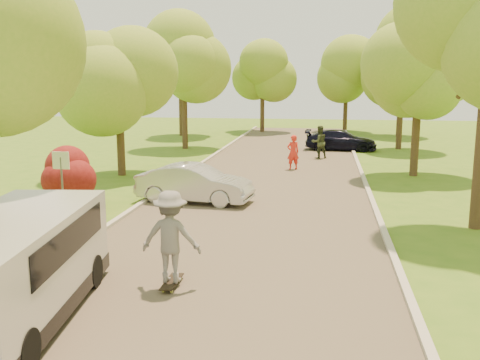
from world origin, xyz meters
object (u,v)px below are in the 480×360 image
Objects in this scene: street_sign at (61,171)px; longboard at (172,282)px; person_olive at (319,142)px; silver_sedan at (195,184)px; dark_sedan at (341,140)px; person_striped at (293,152)px; skateboarder at (171,237)px; minivan at (13,268)px.

street_sign reaches higher than longboard.
street_sign is 1.18× the size of person_olive.
longboard is (1.44, -7.94, -0.58)m from silver_sedan.
person_striped reaches higher than dark_sedan.
skateboarder reaches higher than longboard.
longboard is at bearing 172.66° from dark_sedan.
silver_sedan is 8.09m from longboard.
dark_sedan is at bearing 64.01° from street_sign.
silver_sedan is 2.26× the size of person_olive.
skateboarder is 15.78m from person_striped.
street_sign is 7.10m from longboard.
silver_sedan is at bearing 41.15° from street_sign.
person_olive is (2.86, 19.73, 0.82)m from longboard.
silver_sedan is at bearing -80.26° from skateboarder.
street_sign is at bearing 103.19° from minivan.
street_sign is at bearing 156.68° from dark_sedan.
longboard is 1.00m from skateboarder.
street_sign reaches higher than minivan.
skateboarder is 1.06× the size of person_olive.
minivan is at bearing 40.54° from skateboarder.
street_sign reaches higher than silver_sedan.
silver_sedan is 0.94× the size of dark_sedan.
minivan reaches higher than longboard.
skateboarder is at bearing -44.66° from street_sign.
dark_sedan is 23.92m from skateboarder.
street_sign is 16.78m from person_olive.
dark_sedan is (5.60, 15.61, -0.04)m from silver_sedan.
dark_sedan reaches higher than longboard.
person_striped is at bearing -13.88° from silver_sedan.
silver_sedan is 2.43× the size of person_striped.
longboard is (2.35, 2.05, -0.92)m from minivan.
person_striped is (6.57, 10.81, -0.71)m from street_sign.
street_sign reaches higher than dark_sedan.
longboard is 19.95m from person_olive.
skateboarder reaches higher than person_olive.
street_sign is 4.73m from silver_sedan.
silver_sedan is 8.34m from person_striped.
silver_sedan is 16.58m from dark_sedan.
minivan reaches higher than dark_sedan.
minivan is at bearing 52.76° from person_striped.
dark_sedan is at bearing -132.44° from person_striped.
silver_sedan is 4.12× the size of longboard.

